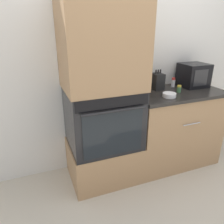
% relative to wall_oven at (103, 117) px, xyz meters
% --- Properties ---
extents(ground_plane, '(12.00, 12.00, 0.00)m').
position_rel_wall_oven_xyz_m(ground_plane, '(0.37, -0.30, -0.73)').
color(ground_plane, beige).
extents(wall_back, '(8.00, 0.05, 2.50)m').
position_rel_wall_oven_xyz_m(wall_back, '(0.37, 0.33, 0.52)').
color(wall_back, silver).
rests_on(wall_back, ground_plane).
extents(oven_cabinet_base, '(0.74, 0.60, 0.42)m').
position_rel_wall_oven_xyz_m(oven_cabinet_base, '(-0.00, 0.00, -0.52)').
color(oven_cabinet_base, '#A87F56').
rests_on(oven_cabinet_base, ground_plane).
extents(wall_oven, '(0.72, 0.64, 0.62)m').
position_rel_wall_oven_xyz_m(wall_oven, '(0.00, 0.00, 0.00)').
color(wall_oven, black).
rests_on(wall_oven, oven_cabinet_base).
extents(oven_cabinet_upper, '(0.74, 0.60, 0.86)m').
position_rel_wall_oven_xyz_m(oven_cabinet_upper, '(-0.00, 0.00, 0.74)').
color(oven_cabinet_upper, '#A87F56').
rests_on(oven_cabinet_upper, wall_oven).
extents(counter_unit, '(1.07, 0.63, 0.92)m').
position_rel_wall_oven_xyz_m(counter_unit, '(0.90, 0.00, -0.27)').
color(counter_unit, '#A87F56').
rests_on(counter_unit, ground_plane).
extents(microwave, '(0.31, 0.29, 0.28)m').
position_rel_wall_oven_xyz_m(microwave, '(1.20, 0.11, 0.33)').
color(microwave, black).
rests_on(microwave, counter_unit).
extents(knife_block, '(0.12, 0.14, 0.23)m').
position_rel_wall_oven_xyz_m(knife_block, '(0.72, 0.15, 0.28)').
color(knife_block, black).
rests_on(knife_block, counter_unit).
extents(bowl, '(0.14, 0.14, 0.04)m').
position_rel_wall_oven_xyz_m(bowl, '(0.68, -0.15, 0.21)').
color(bowl, white).
rests_on(bowl, counter_unit).
extents(condiment_jar_near, '(0.05, 0.05, 0.08)m').
position_rel_wall_oven_xyz_m(condiment_jar_near, '(0.88, -0.05, 0.23)').
color(condiment_jar_near, '#427047').
rests_on(condiment_jar_near, counter_unit).
extents(condiment_jar_mid, '(0.05, 0.05, 0.11)m').
position_rel_wall_oven_xyz_m(condiment_jar_mid, '(0.96, 0.17, 0.24)').
color(condiment_jar_mid, silver).
rests_on(condiment_jar_mid, counter_unit).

